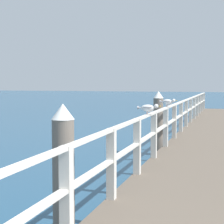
# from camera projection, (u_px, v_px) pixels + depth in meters

# --- Properties ---
(pier_deck) EXTENTS (2.76, 23.84, 0.42)m
(pier_deck) POSITION_uv_depth(u_px,v_px,m) (220.00, 139.00, 12.83)
(pier_deck) COLOR brown
(pier_deck) RESTS_ON ground_plane
(pier_railing) EXTENTS (0.12, 22.36, 1.03)m
(pier_railing) POSITION_uv_depth(u_px,v_px,m) (181.00, 113.00, 13.15)
(pier_railing) COLOR beige
(pier_railing) RESTS_ON pier_deck
(dock_piling_near) EXTENTS (0.29, 0.29, 1.84)m
(dock_piling_near) POSITION_uv_depth(u_px,v_px,m) (63.00, 175.00, 4.92)
(dock_piling_near) COLOR #6B6056
(dock_piling_near) RESTS_ON ground_plane
(dock_piling_far) EXTENTS (0.29, 0.29, 1.84)m
(dock_piling_far) POSITION_uv_depth(u_px,v_px,m) (158.00, 123.00, 11.19)
(dock_piling_far) COLOR #6B6056
(dock_piling_far) RESTS_ON ground_plane
(seagull_foreground) EXTENTS (0.48, 0.19, 0.21)m
(seagull_foreground) POSITION_uv_depth(u_px,v_px,m) (148.00, 108.00, 7.91)
(seagull_foreground) COLOR white
(seagull_foreground) RESTS_ON pier_railing
(seagull_background) EXTENTS (0.48, 0.21, 0.21)m
(seagull_background) POSITION_uv_depth(u_px,v_px,m) (168.00, 102.00, 10.30)
(seagull_background) COLOR white
(seagull_background) RESTS_ON pier_railing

